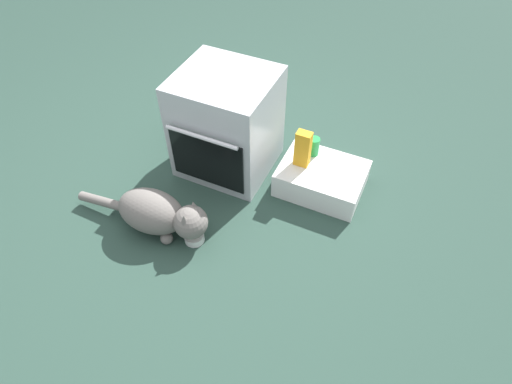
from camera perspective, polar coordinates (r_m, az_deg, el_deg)
ground at (r=2.66m, az=-7.75°, el=-1.92°), size 8.00×8.00×0.00m
oven at (r=2.69m, az=-3.91°, el=8.94°), size 0.56×0.57×0.66m
pantry_cabinet at (r=2.70m, az=8.62°, el=1.79°), size 0.51×0.38×0.17m
food_bowl at (r=2.48m, az=-8.13°, el=-5.88°), size 0.11×0.11×0.07m
cat at (r=2.47m, az=-12.71°, el=-2.77°), size 0.85×0.27×0.27m
juice_carton at (r=2.58m, az=6.19°, el=5.68°), size 0.09×0.06×0.24m
soda_can at (r=2.69m, az=7.64°, el=5.98°), size 0.07×0.07×0.12m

